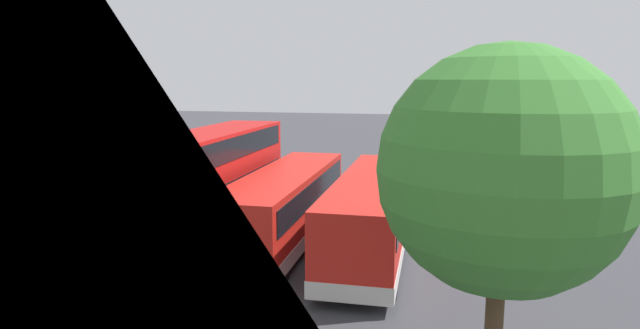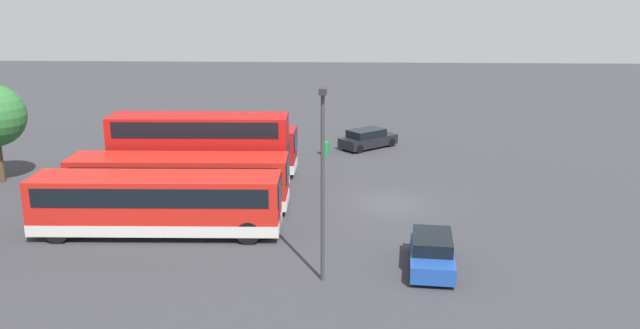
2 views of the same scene
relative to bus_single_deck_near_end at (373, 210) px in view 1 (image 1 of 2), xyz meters
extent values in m
plane|color=#38383D|center=(5.22, -11.37, -1.62)|extent=(140.00, 140.00, 0.00)
cube|color=red|center=(0.00, 0.01, 0.03)|extent=(2.89, 11.79, 2.60)
cube|color=silver|center=(0.00, 0.01, -1.00)|extent=(2.93, 11.84, 0.55)
cube|color=black|center=(0.00, 0.01, 0.63)|extent=(2.92, 11.00, 0.90)
cube|color=black|center=(0.17, -5.88, 0.63)|extent=(2.25, 0.12, 1.10)
cylinder|color=black|center=(1.25, -4.42, -1.07)|extent=(0.33, 1.11, 1.10)
cylinder|color=black|center=(-1.00, -4.49, -1.07)|extent=(0.33, 1.11, 1.10)
cylinder|color=black|center=(1.00, 4.50, -1.07)|extent=(0.33, 1.11, 1.10)
cylinder|color=black|center=(-1.25, 4.44, -1.07)|extent=(0.33, 1.11, 1.10)
cube|color=red|center=(3.64, -0.17, 0.03)|extent=(2.84, 11.51, 2.60)
cube|color=silver|center=(3.64, -0.17, -1.00)|extent=(2.89, 11.55, 0.55)
cube|color=black|center=(3.64, -0.17, 0.63)|extent=(2.88, 10.71, 0.90)
cube|color=black|center=(3.78, -5.92, 0.63)|extent=(2.25, 0.12, 1.10)
cylinder|color=black|center=(4.87, -4.46, -1.07)|extent=(0.33, 1.11, 1.10)
cylinder|color=black|center=(2.62, -4.52, -1.07)|extent=(0.33, 1.11, 1.10)
cylinder|color=black|center=(4.65, 4.19, -1.07)|extent=(0.33, 1.11, 1.10)
cylinder|color=black|center=(2.40, 4.13, -1.07)|extent=(0.33, 1.11, 1.10)
cube|color=#B71411|center=(6.81, -0.61, 0.83)|extent=(2.78, 10.11, 4.20)
cube|color=silver|center=(6.81, -0.61, -1.00)|extent=(2.82, 10.15, 0.55)
cube|color=black|center=(6.81, -0.61, 0.63)|extent=(2.82, 9.31, 0.90)
cube|color=black|center=(6.81, -0.61, 2.33)|extent=(2.82, 9.31, 0.90)
cube|color=black|center=(6.93, -5.66, 0.63)|extent=(2.25, 0.11, 1.10)
cylinder|color=black|center=(8.02, -4.21, -1.07)|extent=(0.33, 1.11, 1.10)
cylinder|color=black|center=(5.77, -4.26, -1.07)|extent=(0.33, 1.11, 1.10)
cylinder|color=black|center=(7.85, 3.05, -1.07)|extent=(0.33, 1.11, 1.10)
cylinder|color=black|center=(5.60, 2.99, -1.07)|extent=(0.33, 1.11, 1.10)
cube|color=#A51919|center=(10.69, -0.64, 0.03)|extent=(2.61, 10.28, 2.60)
cube|color=silver|center=(10.69, -0.64, -1.00)|extent=(2.65, 10.33, 0.55)
cube|color=black|center=(10.69, -0.64, 0.63)|extent=(2.67, 9.49, 0.90)
cube|color=black|center=(10.66, -5.80, 0.63)|extent=(2.25, 0.07, 1.10)
cylinder|color=black|center=(11.79, -4.38, -1.07)|extent=(0.31, 1.10, 1.10)
cylinder|color=black|center=(9.54, -4.37, -1.07)|extent=(0.31, 1.10, 1.10)
cylinder|color=black|center=(11.84, 3.09, -1.07)|extent=(0.31, 1.10, 1.10)
cylinder|color=black|center=(9.59, 3.10, -1.07)|extent=(0.31, 1.10, 1.10)
cube|color=#1E479E|center=(-3.39, -12.66, -1.09)|extent=(4.32, 2.19, 0.70)
cube|color=black|center=(-3.19, -12.67, -0.47)|extent=(2.64, 1.87, 0.55)
cylinder|color=black|center=(-4.94, -13.31, -1.30)|extent=(0.66, 0.28, 0.64)
cylinder|color=black|center=(-4.79, -11.72, -1.30)|extent=(0.66, 0.28, 0.64)
cylinder|color=black|center=(-1.99, -13.59, -1.30)|extent=(0.66, 0.28, 0.64)
cylinder|color=black|center=(-1.84, -12.00, -1.30)|extent=(0.66, 0.28, 0.64)
cube|color=black|center=(18.04, -10.60, -1.09)|extent=(4.26, 4.51, 0.70)
cube|color=black|center=(17.91, -10.45, -0.47)|extent=(2.98, 3.08, 0.55)
cylinder|color=black|center=(19.70, -11.29, -1.30)|extent=(0.59, 0.63, 0.64)
cylinder|color=black|center=(18.50, -12.34, -1.30)|extent=(0.59, 0.63, 0.64)
cylinder|color=black|center=(17.59, -8.86, -1.30)|extent=(0.59, 0.63, 0.64)
cylinder|color=black|center=(16.38, -9.91, -1.30)|extent=(0.59, 0.63, 0.64)
cylinder|color=#38383D|center=(-4.69, -8.08, 2.18)|extent=(0.16, 0.16, 7.61)
cube|color=#262628|center=(-4.69, -8.08, 6.14)|extent=(0.70, 0.30, 0.24)
cylinder|color=#197F33|center=(15.79, -7.48, -1.15)|extent=(0.60, 0.60, 0.95)
sphere|color=#387A2D|center=(-3.79, 9.42, 3.34)|extent=(4.80, 4.80, 4.80)
camera|label=1|loc=(-2.78, 19.66, 5.05)|focal=29.21mm
camera|label=2|loc=(-29.02, -9.00, 9.91)|focal=36.48mm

